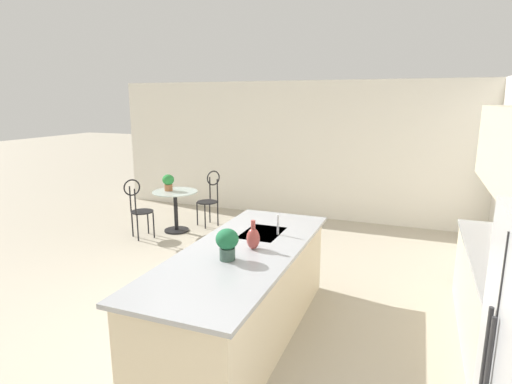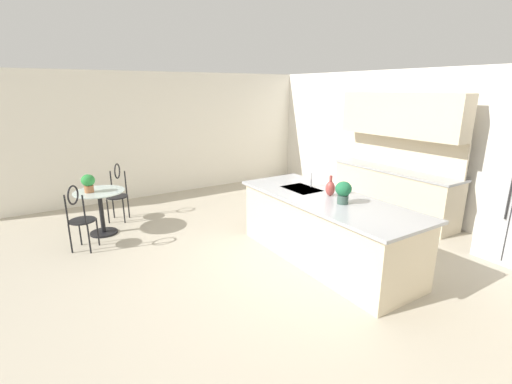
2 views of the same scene
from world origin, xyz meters
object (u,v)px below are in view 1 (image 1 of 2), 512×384
(potted_plant_on_table, at_px, (168,181))
(potted_plant_counter_near, at_px, (227,242))
(bistro_table, at_px, (176,207))
(chair_near_window, at_px, (138,206))
(vase_on_counter, at_px, (253,238))
(chair_by_island, at_px, (210,196))

(potted_plant_on_table, xyz_separation_m, potted_plant_counter_near, (3.01, 2.60, 0.18))
(bistro_table, distance_m, chair_near_window, 0.69)
(chair_near_window, height_order, potted_plant_on_table, chair_near_window)
(potted_plant_on_table, xyz_separation_m, vase_on_counter, (2.66, 2.71, 0.12))
(potted_plant_counter_near, bearing_deg, chair_near_window, -130.75)
(chair_near_window, relative_size, potted_plant_on_table, 3.54)
(chair_near_window, xyz_separation_m, chair_by_island, (-1.12, 0.78, 0.00))
(potted_plant_counter_near, bearing_deg, chair_by_island, -149.93)
(bistro_table, height_order, potted_plant_counter_near, potted_plant_counter_near)
(potted_plant_on_table, distance_m, potted_plant_counter_near, 3.98)
(chair_near_window, bearing_deg, potted_plant_on_table, 156.87)
(potted_plant_on_table, bearing_deg, chair_by_island, 135.76)
(chair_by_island, distance_m, potted_plant_on_table, 0.84)
(bistro_table, relative_size, chair_near_window, 0.77)
(chair_by_island, xyz_separation_m, vase_on_counter, (3.21, 2.17, 0.46))
(chair_near_window, xyz_separation_m, vase_on_counter, (2.10, 2.95, 0.46))
(chair_by_island, height_order, potted_plant_counter_near, potted_plant_counter_near)
(chair_near_window, distance_m, potted_plant_counter_near, 3.78)
(chair_by_island, distance_m, vase_on_counter, 3.90)
(bistro_table, bearing_deg, vase_on_counter, 44.09)
(chair_by_island, height_order, vase_on_counter, vase_on_counter)
(potted_plant_on_table, bearing_deg, vase_on_counter, 45.48)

